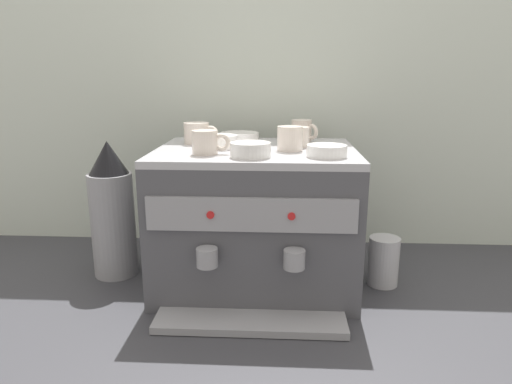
% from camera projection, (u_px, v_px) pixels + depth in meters
% --- Properties ---
extents(ground_plane, '(4.00, 4.00, 0.00)m').
position_uv_depth(ground_plane, '(256.00, 279.00, 1.48)').
color(ground_plane, '#38383D').
extents(tiled_backsplash_wall, '(2.80, 0.03, 1.03)m').
position_uv_depth(tiled_backsplash_wall, '(261.00, 109.00, 1.72)').
color(tiled_backsplash_wall, silver).
rests_on(tiled_backsplash_wall, ground_plane).
extents(espresso_machine, '(0.59, 0.58, 0.43)m').
position_uv_depth(espresso_machine, '(256.00, 217.00, 1.42)').
color(espresso_machine, '#4C4C51').
rests_on(espresso_machine, ground_plane).
extents(ceramic_cup_0, '(0.09, 0.09, 0.07)m').
position_uv_depth(ceramic_cup_0, '(302.00, 131.00, 1.51)').
color(ceramic_cup_0, beige).
rests_on(ceramic_cup_0, espresso_machine).
extents(ceramic_cup_1, '(0.11, 0.07, 0.07)m').
position_uv_depth(ceramic_cup_1, '(206.00, 142.00, 1.27)').
color(ceramic_cup_1, beige).
rests_on(ceramic_cup_1, espresso_machine).
extents(ceramic_cup_2, '(0.12, 0.08, 0.07)m').
position_uv_depth(ceramic_cup_2, '(198.00, 133.00, 1.46)').
color(ceramic_cup_2, beige).
rests_on(ceramic_cup_2, espresso_machine).
extents(ceramic_cup_3, '(0.10, 0.07, 0.06)m').
position_uv_depth(ceramic_cup_3, '(297.00, 137.00, 1.40)').
color(ceramic_cup_3, beige).
rests_on(ceramic_cup_3, espresso_machine).
extents(ceramic_cup_4, '(0.08, 0.11, 0.07)m').
position_uv_depth(ceramic_cup_4, '(291.00, 138.00, 1.33)').
color(ceramic_cup_4, beige).
rests_on(ceramic_cup_4, espresso_machine).
extents(ceramic_bowl_0, '(0.13, 0.13, 0.03)m').
position_uv_depth(ceramic_bowl_0, '(239.00, 138.00, 1.48)').
color(ceramic_bowl_0, white).
rests_on(ceramic_bowl_0, espresso_machine).
extents(ceramic_bowl_1, '(0.11, 0.11, 0.03)m').
position_uv_depth(ceramic_bowl_1, '(327.00, 151.00, 1.23)').
color(ceramic_bowl_1, white).
rests_on(ceramic_bowl_1, espresso_machine).
extents(ceramic_bowl_2, '(0.11, 0.11, 0.04)m').
position_uv_depth(ceramic_bowl_2, '(250.00, 150.00, 1.23)').
color(ceramic_bowl_2, white).
rests_on(ceramic_bowl_2, espresso_machine).
extents(ceramic_bowl_3, '(0.10, 0.10, 0.04)m').
position_uv_depth(ceramic_bowl_3, '(220.00, 142.00, 1.37)').
color(ceramic_bowl_3, white).
rests_on(ceramic_bowl_3, espresso_machine).
extents(coffee_grinder, '(0.14, 0.14, 0.44)m').
position_uv_depth(coffee_grinder, '(112.00, 212.00, 1.48)').
color(coffee_grinder, '#939399').
rests_on(coffee_grinder, ground_plane).
extents(milk_pitcher, '(0.09, 0.09, 0.15)m').
position_uv_depth(milk_pitcher, '(383.00, 261.00, 1.43)').
color(milk_pitcher, '#B7B7BC').
rests_on(milk_pitcher, ground_plane).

